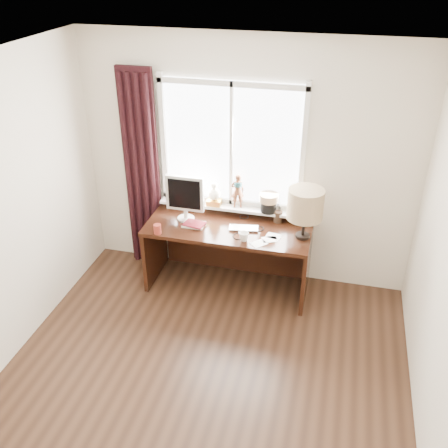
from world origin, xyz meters
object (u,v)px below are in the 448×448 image
(laptop, at_px, (244,228))
(monitor, at_px, (185,195))
(red_cup, at_px, (157,229))
(desk, at_px, (230,242))
(table_lamp, at_px, (305,205))
(mug, at_px, (244,236))

(laptop, bearing_deg, monitor, 165.75)
(red_cup, relative_size, desk, 0.06)
(laptop, height_order, table_lamp, table_lamp)
(laptop, xyz_separation_m, table_lamp, (0.60, -0.01, 0.35))
(monitor, xyz_separation_m, table_lamp, (1.23, -0.07, 0.09))
(laptop, bearing_deg, table_lamp, -9.66)
(laptop, relative_size, desk, 0.18)
(red_cup, height_order, desk, red_cup)
(desk, xyz_separation_m, monitor, (-0.47, -0.04, 0.52))
(laptop, bearing_deg, desk, 138.47)
(red_cup, bearing_deg, monitor, 62.47)
(table_lamp, bearing_deg, desk, 171.12)
(desk, bearing_deg, monitor, -174.56)
(mug, relative_size, monitor, 0.20)
(mug, bearing_deg, monitor, 158.02)
(laptop, distance_m, mug, 0.22)
(laptop, height_order, desk, laptop)
(laptop, xyz_separation_m, red_cup, (-0.82, -0.29, 0.04))
(monitor, bearing_deg, table_lamp, -3.44)
(mug, xyz_separation_m, red_cup, (-0.87, -0.08, 0.00))
(desk, bearing_deg, mug, -56.67)
(desk, bearing_deg, laptop, -32.93)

